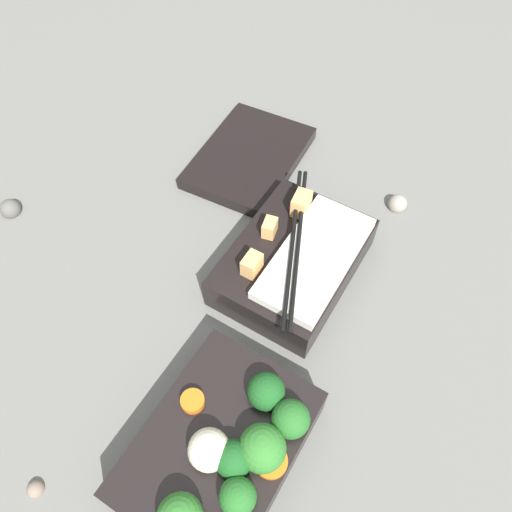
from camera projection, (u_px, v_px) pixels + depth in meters
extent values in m
plane|color=slate|center=(258.00, 364.00, 0.55)|extent=(3.00, 3.00, 0.00)
cube|color=black|center=(219.00, 448.00, 0.48)|extent=(0.19, 0.13, 0.05)
sphere|color=#2D7028|center=(262.00, 448.00, 0.44)|extent=(0.04, 0.04, 0.04)
sphere|color=#236023|center=(291.00, 419.00, 0.46)|extent=(0.04, 0.04, 0.04)
sphere|color=#19511E|center=(234.00, 459.00, 0.44)|extent=(0.03, 0.03, 0.03)
sphere|color=#19511E|center=(266.00, 391.00, 0.48)|extent=(0.04, 0.04, 0.04)
sphere|color=#236023|center=(238.00, 497.00, 0.42)|extent=(0.03, 0.03, 0.03)
cylinder|color=orange|center=(193.00, 401.00, 0.48)|extent=(0.03, 0.03, 0.01)
cylinder|color=orange|center=(271.00, 461.00, 0.45)|extent=(0.04, 0.04, 0.01)
sphere|color=beige|center=(209.00, 450.00, 0.44)|extent=(0.04, 0.04, 0.04)
cube|color=black|center=(293.00, 262.00, 0.60)|extent=(0.19, 0.13, 0.05)
cube|color=silver|center=(317.00, 258.00, 0.57)|extent=(0.17, 0.08, 0.01)
cube|color=#EAB266|center=(252.00, 264.00, 0.56)|extent=(0.02, 0.02, 0.02)
cube|color=#EAB266|center=(270.00, 228.00, 0.59)|extent=(0.02, 0.02, 0.02)
cube|color=#EAB266|center=(301.00, 204.00, 0.61)|extent=(0.03, 0.02, 0.03)
sphere|color=#381942|center=(293.00, 208.00, 0.61)|extent=(0.01, 0.01, 0.01)
cylinder|color=black|center=(298.00, 244.00, 0.57)|extent=(0.21, 0.10, 0.01)
cylinder|color=black|center=(292.00, 243.00, 0.57)|extent=(0.21, 0.10, 0.01)
cube|color=black|center=(249.00, 157.00, 0.72)|extent=(0.19, 0.15, 0.02)
sphere|color=gray|center=(397.00, 204.00, 0.68)|extent=(0.03, 0.03, 0.03)
sphere|color=#595651|center=(11.00, 209.00, 0.67)|extent=(0.03, 0.03, 0.03)
sphere|color=#7A6B5B|center=(34.00, 488.00, 0.48)|extent=(0.02, 0.02, 0.02)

